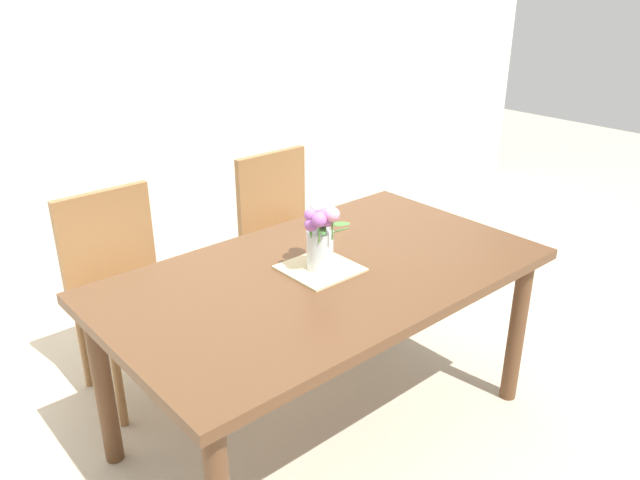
{
  "coord_description": "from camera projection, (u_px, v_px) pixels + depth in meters",
  "views": [
    {
      "loc": [
        -1.39,
        -1.56,
        1.77
      ],
      "look_at": [
        -0.01,
        0.02,
        0.85
      ],
      "focal_mm": 35.16,
      "sensor_mm": 36.0,
      "label": 1
    }
  ],
  "objects": [
    {
      "name": "chair_right",
      "position": [
        286.0,
        227.0,
        3.25
      ],
      "size": [
        0.42,
        0.42,
        0.9
      ],
      "rotation": [
        0.0,
        0.0,
        3.14
      ],
      "color": "olive",
      "rests_on": "ground_plane"
    },
    {
      "name": "ground_plane",
      "position": [
        324.0,
        425.0,
        2.63
      ],
      "size": [
        12.0,
        12.0,
        0.0
      ],
      "primitive_type": "plane",
      "color": "#B7AD99"
    },
    {
      "name": "dining_table",
      "position": [
        325.0,
        290.0,
        2.37
      ],
      "size": [
        1.65,
        0.95,
        0.73
      ],
      "color": "brown",
      "rests_on": "ground_plane"
    },
    {
      "name": "back_wall",
      "position": [
        116.0,
        44.0,
        3.17
      ],
      "size": [
        7.0,
        0.1,
        2.8
      ],
      "primitive_type": "cube",
      "color": "silver",
      "rests_on": "ground_plane"
    },
    {
      "name": "chair_left",
      "position": [
        122.0,
        280.0,
        2.71
      ],
      "size": [
        0.42,
        0.42,
        0.9
      ],
      "rotation": [
        0.0,
        0.0,
        3.14
      ],
      "color": "olive",
      "rests_on": "ground_plane"
    },
    {
      "name": "flower_vase",
      "position": [
        321.0,
        231.0,
        2.27
      ],
      "size": [
        0.18,
        0.18,
        0.27
      ],
      "color": "silver",
      "rests_on": "placemat"
    },
    {
      "name": "placemat",
      "position": [
        320.0,
        268.0,
        2.34
      ],
      "size": [
        0.26,
        0.26,
        0.01
      ],
      "primitive_type": "cube",
      "color": "#CCB789",
      "rests_on": "dining_table"
    }
  ]
}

